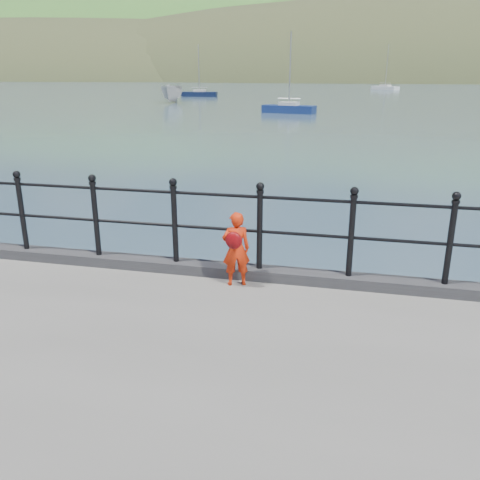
% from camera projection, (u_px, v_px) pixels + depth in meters
% --- Properties ---
extents(ground, '(600.00, 600.00, 0.00)m').
position_uv_depth(ground, '(221.00, 332.00, 7.59)').
color(ground, '#2D4251').
rests_on(ground, ground).
extents(kerb, '(60.00, 0.30, 0.15)m').
position_uv_depth(kerb, '(217.00, 269.00, 7.11)').
color(kerb, '#28282B').
rests_on(kerb, quay).
extents(railing, '(18.11, 0.11, 1.20)m').
position_uv_depth(railing, '(216.00, 218.00, 6.87)').
color(railing, black).
rests_on(railing, kerb).
extents(far_shore, '(830.00, 200.00, 156.00)m').
position_uv_depth(far_shore, '(441.00, 132.00, 227.93)').
color(far_shore, '#333A21').
rests_on(far_shore, ground).
extents(child, '(0.43, 0.36, 1.00)m').
position_uv_depth(child, '(236.00, 248.00, 6.63)').
color(child, red).
rests_on(child, quay).
extents(launch_white, '(2.76, 5.76, 2.14)m').
position_uv_depth(launch_white, '(172.00, 94.00, 60.17)').
color(launch_white, beige).
rests_on(launch_white, ground).
extents(sailboat_port, '(4.99, 2.51, 7.11)m').
position_uv_depth(sailboat_port, '(289.00, 109.00, 46.06)').
color(sailboat_port, navy).
rests_on(sailboat_port, ground).
extents(sailboat_deep, '(5.47, 5.21, 8.66)m').
position_uv_depth(sailboat_deep, '(385.00, 88.00, 100.65)').
color(sailboat_deep, white).
rests_on(sailboat_deep, ground).
extents(sailboat_left, '(5.27, 2.08, 7.45)m').
position_uv_depth(sailboat_left, '(199.00, 94.00, 74.76)').
color(sailboat_left, black).
rests_on(sailboat_left, ground).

